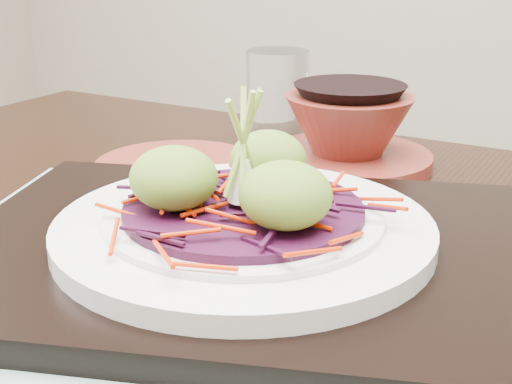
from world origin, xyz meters
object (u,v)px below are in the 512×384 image
at_px(terracotta_bowl_set, 348,134).
at_px(serving_tray, 244,251).
at_px(white_plate, 244,228).
at_px(water_glass, 278,95).
at_px(terracotta_side_plate, 177,167).

bearing_deg(terracotta_bowl_set, serving_tray, -87.95).
distance_m(white_plate, water_glass, 0.34).
height_order(terracotta_side_plate, water_glass, water_glass).
distance_m(serving_tray, terracotta_bowl_set, 0.26).
bearing_deg(serving_tray, terracotta_bowl_set, 77.51).
relative_size(serving_tray, terracotta_bowl_set, 1.84).
relative_size(serving_tray, water_glass, 4.00).
relative_size(white_plate, terracotta_bowl_set, 1.20).
bearing_deg(terracotta_side_plate, white_plate, -47.44).
bearing_deg(water_glass, serving_tray, -70.67).
xyz_separation_m(water_glass, terracotta_bowl_set, (0.10, -0.07, -0.02)).
bearing_deg(white_plate, water_glass, 109.33).
height_order(serving_tray, water_glass, water_glass).
distance_m(water_glass, terracotta_bowl_set, 0.12).
height_order(serving_tray, terracotta_side_plate, serving_tray).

